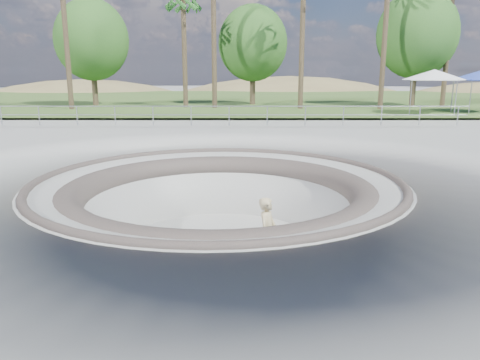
% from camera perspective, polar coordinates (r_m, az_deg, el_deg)
% --- Properties ---
extents(ground, '(180.00, 180.00, 0.00)m').
position_cam_1_polar(ground, '(13.01, -2.66, -0.08)').
color(ground, '#959691').
rests_on(ground, ground).
extents(skate_bowl, '(14.00, 14.00, 4.10)m').
position_cam_1_polar(skate_bowl, '(13.54, -2.58, -7.64)').
color(skate_bowl, '#959691').
rests_on(skate_bowl, ground).
extents(grass_strip, '(180.00, 36.00, 0.12)m').
position_cam_1_polar(grass_strip, '(46.73, -0.63, 9.80)').
color(grass_strip, '#415D25').
rests_on(grass_strip, ground).
extents(distant_hills, '(103.20, 45.00, 28.60)m').
position_cam_1_polar(distant_hills, '(70.60, 2.71, 5.03)').
color(distant_hills, brown).
rests_on(distant_hills, ground).
extents(safety_railing, '(25.00, 0.06, 1.03)m').
position_cam_1_polar(safety_railing, '(24.76, -1.33, 7.88)').
color(safety_railing, gray).
rests_on(safety_railing, ground).
extents(skateboard, '(0.74, 0.24, 0.08)m').
position_cam_1_polar(skateboard, '(11.92, 3.29, -10.70)').
color(skateboard, brown).
rests_on(skateboard, ground).
extents(skater, '(0.65, 0.77, 1.81)m').
position_cam_1_polar(skater, '(11.58, 3.35, -6.53)').
color(skater, tan).
rests_on(skater, skateboard).
extents(canopy_white, '(5.19, 5.19, 2.78)m').
position_cam_1_polar(canopy_white, '(33.04, 22.59, 11.75)').
color(canopy_white, gray).
rests_on(canopy_white, ground).
extents(palm_b, '(2.60, 2.60, 8.90)m').
position_cam_1_polar(palm_b, '(36.47, -6.95, 20.68)').
color(palm_b, brown).
rests_on(palm_b, ground).
extents(bushy_tree_left, '(5.74, 5.21, 8.27)m').
position_cam_1_polar(bushy_tree_left, '(39.62, -17.65, 15.96)').
color(bushy_tree_left, brown).
rests_on(bushy_tree_left, ground).
extents(bushy_tree_mid, '(5.51, 5.01, 7.95)m').
position_cam_1_polar(bushy_tree_mid, '(38.94, 1.57, 16.31)').
color(bushy_tree_mid, brown).
rests_on(bushy_tree_mid, ground).
extents(bushy_tree_right, '(6.19, 5.63, 8.93)m').
position_cam_1_polar(bushy_tree_right, '(40.06, 20.81, 16.28)').
color(bushy_tree_right, brown).
rests_on(bushy_tree_right, ground).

